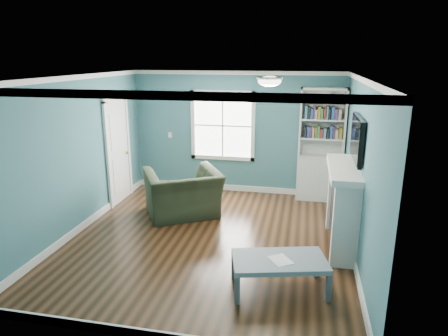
# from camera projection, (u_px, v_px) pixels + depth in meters

# --- Properties ---
(floor) EXTENTS (5.00, 5.00, 0.00)m
(floor) POSITION_uv_depth(u_px,v_px,m) (209.00, 239.00, 6.55)
(floor) COLOR black
(floor) RESTS_ON ground
(room_walls) EXTENTS (5.00, 5.00, 5.00)m
(room_walls) POSITION_uv_depth(u_px,v_px,m) (208.00, 145.00, 6.13)
(room_walls) COLOR #377273
(room_walls) RESTS_ON ground
(trim) EXTENTS (4.50, 5.00, 2.60)m
(trim) POSITION_uv_depth(u_px,v_px,m) (209.00, 166.00, 6.22)
(trim) COLOR white
(trim) RESTS_ON ground
(window) EXTENTS (1.40, 0.06, 1.50)m
(window) POSITION_uv_depth(u_px,v_px,m) (223.00, 126.00, 8.56)
(window) COLOR white
(window) RESTS_ON room_walls
(bookshelf) EXTENTS (0.90, 0.35, 2.31)m
(bookshelf) POSITION_uv_depth(u_px,v_px,m) (320.00, 156.00, 8.13)
(bookshelf) COLOR silver
(bookshelf) RESTS_ON ground
(fireplace) EXTENTS (0.44, 1.58, 1.30)m
(fireplace) POSITION_uv_depth(u_px,v_px,m) (343.00, 207.00, 6.16)
(fireplace) COLOR black
(fireplace) RESTS_ON ground
(tv) EXTENTS (0.06, 1.10, 0.65)m
(tv) POSITION_uv_depth(u_px,v_px,m) (357.00, 139.00, 5.84)
(tv) COLOR black
(tv) RESTS_ON fireplace
(door) EXTENTS (0.12, 0.98, 2.17)m
(door) POSITION_uv_depth(u_px,v_px,m) (118.00, 150.00, 8.02)
(door) COLOR silver
(door) RESTS_ON ground
(ceiling_fixture) EXTENTS (0.38, 0.38, 0.15)m
(ceiling_fixture) POSITION_uv_depth(u_px,v_px,m) (270.00, 81.00, 5.78)
(ceiling_fixture) COLOR white
(ceiling_fixture) RESTS_ON room_walls
(light_switch) EXTENTS (0.08, 0.01, 0.12)m
(light_switch) POSITION_uv_depth(u_px,v_px,m) (170.00, 135.00, 8.86)
(light_switch) COLOR white
(light_switch) RESTS_ON room_walls
(recliner) EXTENTS (1.57, 1.40, 1.15)m
(recliner) POSITION_uv_depth(u_px,v_px,m) (183.00, 186.00, 7.39)
(recliner) COLOR black
(recliner) RESTS_ON ground
(coffee_table) EXTENTS (1.30, 0.91, 0.43)m
(coffee_table) POSITION_uv_depth(u_px,v_px,m) (279.00, 263.00, 5.04)
(coffee_table) COLOR #454D52
(coffee_table) RESTS_ON ground
(paper_sheet) EXTENTS (0.35, 0.37, 0.00)m
(paper_sheet) POSITION_uv_depth(u_px,v_px,m) (280.00, 260.00, 5.00)
(paper_sheet) COLOR white
(paper_sheet) RESTS_ON coffee_table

